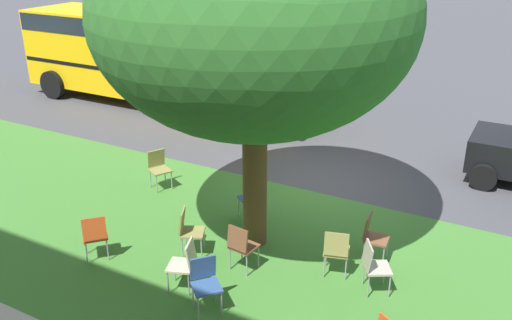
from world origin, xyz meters
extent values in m
plane|color=#424247|center=(0.00, 0.00, 0.00)|extent=(80.00, 80.00, 0.00)
cube|color=#3D752D|center=(0.00, 3.20, 0.00)|extent=(48.00, 6.00, 0.01)
cylinder|color=brown|center=(0.23, 2.68, 1.45)|extent=(0.44, 0.44, 2.89)
ellipsoid|color=#2D6B28|center=(0.23, 2.68, 4.15)|extent=(5.26, 5.26, 3.88)
cube|color=olive|center=(-1.47, 2.92, 0.44)|extent=(0.51, 0.50, 0.04)
cube|color=olive|center=(-1.52, 3.09, 0.68)|extent=(0.41, 0.19, 0.40)
cylinder|color=gray|center=(-1.60, 2.71, 0.21)|extent=(0.02, 0.02, 0.42)
cylinder|color=gray|center=(-1.25, 2.81, 0.21)|extent=(0.02, 0.02, 0.42)
cylinder|color=gray|center=(-1.69, 3.04, 0.21)|extent=(0.02, 0.02, 0.42)
cylinder|color=gray|center=(-1.34, 3.13, 0.21)|extent=(0.02, 0.02, 0.42)
cube|color=olive|center=(3.17, 1.69, 0.44)|extent=(0.55, 0.56, 0.04)
cube|color=olive|center=(3.33, 1.60, 0.68)|extent=(0.26, 0.39, 0.40)
cylinder|color=gray|center=(3.11, 1.93, 0.21)|extent=(0.02, 0.02, 0.42)
cylinder|color=gray|center=(2.94, 1.61, 0.21)|extent=(0.02, 0.02, 0.42)
cylinder|color=gray|center=(3.41, 1.77, 0.21)|extent=(0.02, 0.02, 0.42)
cylinder|color=gray|center=(3.24, 1.45, 0.21)|extent=(0.02, 0.02, 0.42)
cube|color=olive|center=(1.00, 3.57, 0.44)|extent=(0.54, 0.55, 0.04)
cube|color=olive|center=(1.16, 3.64, 0.68)|extent=(0.25, 0.40, 0.40)
cylinder|color=gray|center=(0.77, 3.65, 0.21)|extent=(0.02, 0.02, 0.42)
cylinder|color=gray|center=(0.93, 3.33, 0.21)|extent=(0.02, 0.02, 0.42)
cylinder|color=gray|center=(1.08, 3.80, 0.21)|extent=(0.02, 0.02, 0.42)
cylinder|color=gray|center=(1.23, 3.48, 0.21)|extent=(0.02, 0.02, 0.42)
cube|color=beige|center=(0.58, 4.52, 0.44)|extent=(0.52, 0.53, 0.04)
cube|color=beige|center=(0.41, 4.46, 0.68)|extent=(0.22, 0.40, 0.40)
cylinder|color=gray|center=(0.80, 4.41, 0.21)|extent=(0.02, 0.02, 0.42)
cylinder|color=gray|center=(0.68, 4.75, 0.21)|extent=(0.02, 0.02, 0.42)
cylinder|color=gray|center=(0.48, 4.29, 0.21)|extent=(0.02, 0.02, 0.42)
cylinder|color=gray|center=(0.36, 4.63, 0.21)|extent=(0.02, 0.02, 0.42)
cube|color=brown|center=(-1.95, 2.23, 0.44)|extent=(0.44, 0.46, 0.04)
cube|color=brown|center=(-1.77, 2.24, 0.68)|extent=(0.12, 0.41, 0.40)
cylinder|color=gray|center=(-2.14, 2.39, 0.21)|extent=(0.02, 0.02, 0.42)
cylinder|color=gray|center=(-2.10, 2.03, 0.21)|extent=(0.02, 0.02, 0.42)
cylinder|color=gray|center=(-1.80, 2.42, 0.21)|extent=(0.02, 0.02, 0.42)
cylinder|color=gray|center=(-1.76, 2.06, 0.21)|extent=(0.02, 0.02, 0.42)
cube|color=#ADA393|center=(-2.23, 3.08, 0.44)|extent=(0.56, 0.56, 0.04)
cube|color=#ADA393|center=(-2.07, 3.17, 0.68)|extent=(0.27, 0.39, 0.40)
cylinder|color=gray|center=(-2.46, 3.15, 0.21)|extent=(0.02, 0.02, 0.42)
cylinder|color=gray|center=(-2.28, 2.84, 0.21)|extent=(0.02, 0.02, 0.42)
cylinder|color=gray|center=(-2.17, 3.32, 0.21)|extent=(0.02, 0.02, 0.42)
cylinder|color=gray|center=(-1.99, 3.01, 0.21)|extent=(0.02, 0.02, 0.42)
cube|color=#C64C1E|center=(2.45, 4.49, 0.44)|extent=(0.58, 0.58, 0.04)
cube|color=#C64C1E|center=(2.32, 4.61, 0.68)|extent=(0.33, 0.35, 0.40)
cylinder|color=gray|center=(2.45, 4.24, 0.21)|extent=(0.02, 0.02, 0.42)
cylinder|color=gray|center=(2.69, 4.51, 0.21)|extent=(0.02, 0.02, 0.42)
cylinder|color=gray|center=(2.20, 4.47, 0.21)|extent=(0.02, 0.02, 0.42)
cylinder|color=gray|center=(2.45, 4.74, 0.21)|extent=(0.02, 0.02, 0.42)
cube|color=#335184|center=(-0.11, 4.81, 0.44)|extent=(0.58, 0.58, 0.04)
cube|color=#335184|center=(0.03, 4.69, 0.68)|extent=(0.33, 0.36, 0.40)
cylinder|color=gray|center=(-0.12, 5.05, 0.21)|extent=(0.02, 0.02, 0.42)
cylinder|color=gray|center=(-0.35, 4.79, 0.21)|extent=(0.02, 0.02, 0.42)
cylinder|color=gray|center=(0.14, 4.83, 0.21)|extent=(0.02, 0.02, 0.42)
cylinder|color=gray|center=(-0.10, 4.56, 0.21)|extent=(0.02, 0.02, 0.42)
cube|color=brown|center=(-0.04, 3.54, 0.44)|extent=(0.47, 0.45, 0.04)
cube|color=brown|center=(-0.01, 3.72, 0.68)|extent=(0.41, 0.14, 0.40)
cylinder|color=gray|center=(-0.24, 3.39, 0.21)|extent=(0.02, 0.02, 0.42)
cylinder|color=gray|center=(0.12, 3.35, 0.21)|extent=(0.02, 0.02, 0.42)
cylinder|color=gray|center=(-0.19, 3.73, 0.21)|extent=(0.02, 0.02, 0.42)
cylinder|color=gray|center=(0.16, 3.68, 0.21)|extent=(0.02, 0.02, 0.42)
cube|color=#335184|center=(0.74, 1.93, 0.44)|extent=(0.57, 0.57, 0.04)
cube|color=#335184|center=(0.64, 1.78, 0.68)|extent=(0.37, 0.30, 0.40)
cylinder|color=gray|center=(0.99, 1.96, 0.21)|extent=(0.02, 0.02, 0.42)
cylinder|color=gray|center=(0.70, 2.17, 0.21)|extent=(0.02, 0.02, 0.42)
cylinder|color=gray|center=(0.79, 1.69, 0.21)|extent=(0.02, 0.02, 0.42)
cylinder|color=gray|center=(0.50, 1.90, 0.21)|extent=(0.02, 0.02, 0.42)
cylinder|color=black|center=(-3.19, -1.71, 0.30)|extent=(0.60, 0.18, 0.60)
cylinder|color=black|center=(-3.19, -3.45, 0.30)|extent=(0.60, 0.18, 0.60)
cube|color=yellow|center=(6.79, -3.52, 1.63)|extent=(10.40, 2.44, 2.50)
cube|color=black|center=(6.79, -3.52, 1.28)|extent=(10.30, 2.46, 0.12)
cube|color=black|center=(6.79, -3.52, 2.53)|extent=(10.30, 2.46, 0.56)
cylinder|color=black|center=(10.79, -2.26, 0.48)|extent=(0.96, 0.28, 0.96)
cylinder|color=black|center=(10.79, -4.78, 0.48)|extent=(0.96, 0.28, 0.96)
cylinder|color=black|center=(2.79, -2.26, 0.48)|extent=(0.96, 0.28, 0.96)
cylinder|color=black|center=(2.79, -4.78, 0.48)|extent=(0.96, 0.28, 0.96)
camera|label=1|loc=(-4.06, 10.50, 5.46)|focal=38.61mm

